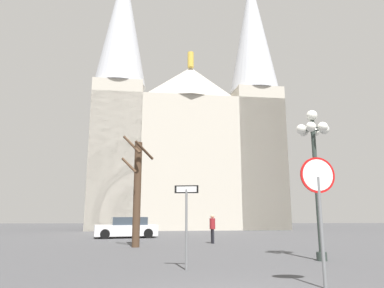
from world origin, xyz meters
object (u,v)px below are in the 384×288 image
stop_sign (319,194)px  street_lamp (314,150)px  parked_car_near_white (127,228)px  bare_tree (137,190)px  cathedral (186,141)px  pedestrian_walking (212,226)px  one_way_arrow_sign (186,215)px

stop_sign → street_lamp: size_ratio=0.53×
street_lamp → parked_car_near_white: (-8.58, 12.72, -3.28)m
bare_tree → parked_car_near_white: size_ratio=1.23×
cathedral → stop_sign: (2.19, -32.95, -8.16)m
bare_tree → pedestrian_walking: bearing=27.4°
stop_sign → street_lamp: 5.29m
street_lamp → pedestrian_walking: size_ratio=3.44×
street_lamp → parked_car_near_white: size_ratio=1.20×
stop_sign → one_way_arrow_sign: (-2.98, 2.71, -0.49)m
cathedral → bare_tree: cathedral is taller
one_way_arrow_sign → bare_tree: (-2.32, 7.33, 1.25)m
street_lamp → parked_car_near_white: 15.69m
parked_car_near_white → cathedral: bearing=73.8°
bare_tree → pedestrian_walking: (4.06, 2.11, -1.87)m
street_lamp → pedestrian_walking: (-3.07, 7.56, -2.99)m
pedestrian_walking → cathedral: bearing=92.6°
stop_sign → street_lamp: (1.83, 4.59, 1.88)m
cathedral → bare_tree: (-3.11, -22.91, -7.39)m
stop_sign → street_lamp: bearing=68.2°
stop_sign → parked_car_near_white: bearing=111.3°
one_way_arrow_sign → pedestrian_walking: one_way_arrow_sign is taller
one_way_arrow_sign → parked_car_near_white: one_way_arrow_sign is taller
stop_sign → bare_tree: bare_tree is taller
parked_car_near_white → stop_sign: bearing=-68.7°
one_way_arrow_sign → pedestrian_walking: size_ratio=1.55×
one_way_arrow_sign → bare_tree: size_ratio=0.44×
cathedral → stop_sign: size_ratio=11.02×
cathedral → street_lamp: size_ratio=5.86×
stop_sign → cathedral: bearing=93.8°
cathedral → pedestrian_walking: bearing=-87.4°
one_way_arrow_sign → street_lamp: bearing=21.3°
stop_sign → one_way_arrow_sign: size_ratio=1.18×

